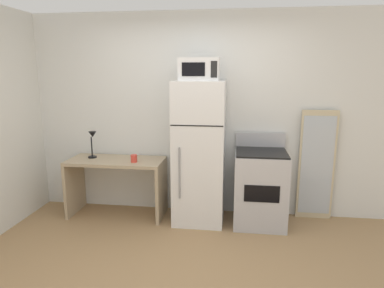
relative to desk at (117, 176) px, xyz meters
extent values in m
plane|color=#9E7A51|center=(1.00, -1.36, -0.53)|extent=(12.00, 12.00, 0.00)
cube|color=silver|center=(1.00, 0.34, 0.77)|extent=(5.00, 0.10, 2.60)
cube|color=tan|center=(0.00, 0.00, 0.20)|extent=(1.23, 0.54, 0.04)
cube|color=tan|center=(-0.59, 0.00, -0.17)|extent=(0.04, 0.54, 0.71)
cube|color=tan|center=(0.59, 0.00, -0.17)|extent=(0.04, 0.54, 0.71)
cylinder|color=black|center=(-0.34, 0.05, 0.23)|extent=(0.11, 0.11, 0.02)
cylinder|color=black|center=(-0.34, 0.05, 0.37)|extent=(0.02, 0.02, 0.26)
cone|color=black|center=(-0.31, 0.03, 0.54)|extent=(0.10, 0.10, 0.08)
cylinder|color=#D83F33|center=(0.27, -0.09, 0.27)|extent=(0.08, 0.08, 0.09)
cube|color=white|center=(1.08, -0.02, 0.35)|extent=(0.61, 0.59, 1.75)
cube|color=black|center=(1.08, -0.32, 0.73)|extent=(0.60, 0.00, 0.01)
cylinder|color=gray|center=(0.89, -0.33, 0.17)|extent=(0.02, 0.02, 0.61)
cube|color=silver|center=(1.08, -0.04, 1.35)|extent=(0.46, 0.34, 0.26)
cube|color=black|center=(1.03, -0.21, 1.35)|extent=(0.26, 0.01, 0.15)
cube|color=black|center=(1.26, -0.21, 1.35)|extent=(0.07, 0.01, 0.18)
cube|color=#B7B7BC|center=(1.83, -0.03, -0.08)|extent=(0.62, 0.60, 0.90)
cube|color=black|center=(1.83, -0.03, 0.38)|extent=(0.60, 0.58, 0.02)
cube|color=#B7B7BC|center=(1.83, 0.25, 0.48)|extent=(0.62, 0.04, 0.18)
cube|color=black|center=(1.83, -0.33, -0.03)|extent=(0.40, 0.01, 0.20)
cube|color=#C6B793|center=(2.54, 0.23, 0.17)|extent=(0.44, 0.03, 1.40)
cube|color=#B2BCC6|center=(2.54, 0.21, 0.17)|extent=(0.39, 0.00, 1.26)
camera|label=1|loc=(1.52, -4.01, 1.31)|focal=31.39mm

